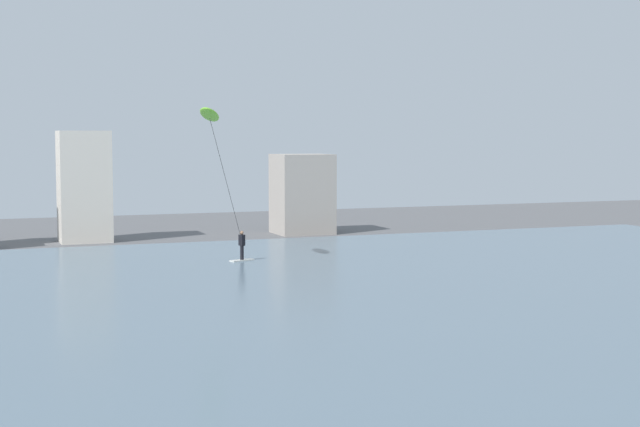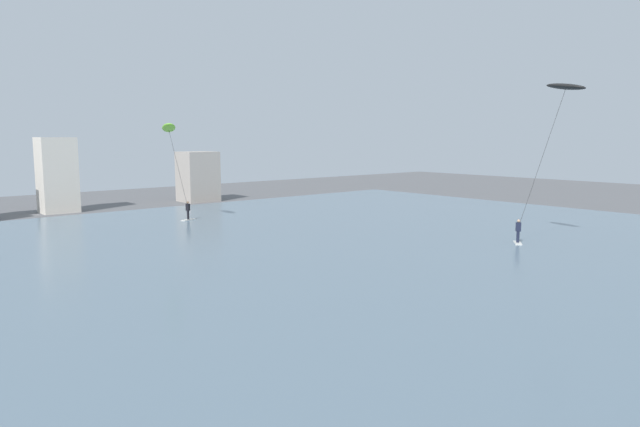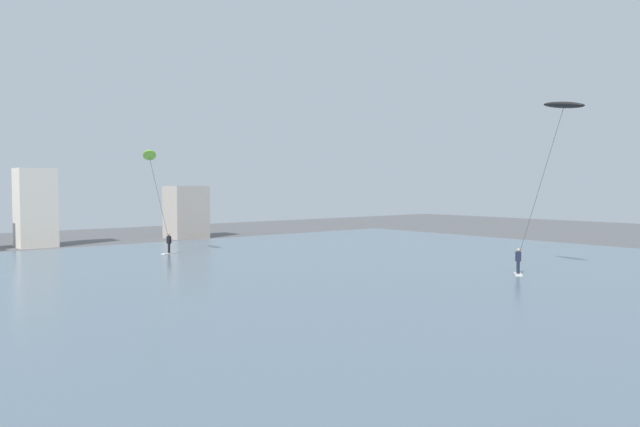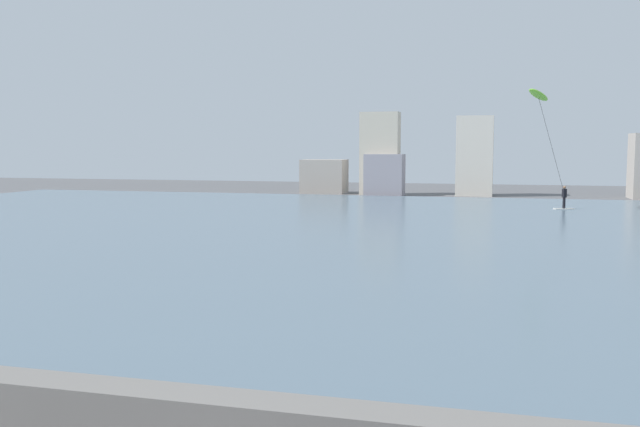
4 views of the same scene
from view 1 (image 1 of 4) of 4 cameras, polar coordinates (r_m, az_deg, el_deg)
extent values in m
cube|color=slate|center=(35.12, -10.12, -6.70)|extent=(84.00, 52.00, 0.10)
cube|color=beige|center=(63.94, -13.99, 1.59)|extent=(3.28, 2.86, 7.29)
cube|color=#A89E93|center=(67.46, -1.08, 1.19)|extent=(3.86, 3.58, 5.66)
cube|color=silver|center=(52.29, -4.71, -2.82)|extent=(1.47, 0.89, 0.06)
cylinder|color=black|center=(52.24, -4.72, -2.36)|extent=(0.20, 0.20, 0.78)
cube|color=black|center=(52.16, -4.72, -1.61)|extent=(0.32, 0.39, 0.60)
sphere|color=#9E7051|center=(52.11, -4.72, -1.16)|extent=(0.20, 0.20, 0.20)
cylinder|color=#333333|center=(51.20, -5.67, 1.99)|extent=(2.02, 0.93, 6.73)
ellipsoid|color=#7AD133|center=(50.46, -6.66, 5.93)|extent=(2.00, 3.32, 1.13)
camera|label=2|loc=(10.16, -85.13, 2.66)|focal=32.33mm
camera|label=3|loc=(8.30, -78.62, -7.83)|focal=33.49mm
camera|label=4|loc=(10.57, 76.13, -12.16)|focal=38.65mm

